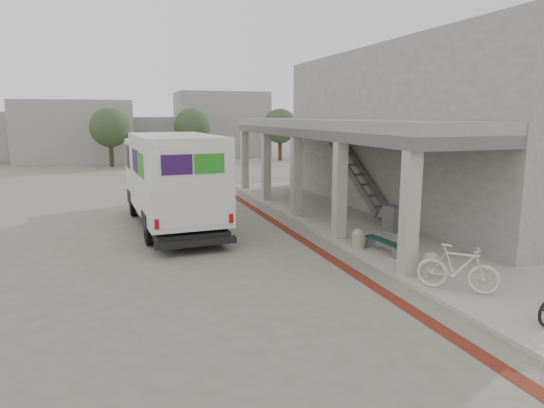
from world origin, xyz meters
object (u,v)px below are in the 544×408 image
object	(u,v)px
fedex_truck	(171,178)
utility_cabinet	(392,219)
bicycle_cream	(458,268)
bench	(384,244)

from	to	relation	value
fedex_truck	utility_cabinet	size ratio (longest dim) A/B	9.15
utility_cabinet	bicycle_cream	world-z (taller)	bicycle_cream
bench	bicycle_cream	distance (m)	3.40
fedex_truck	utility_cabinet	bearing A→B (deg)	-29.35
utility_cabinet	bicycle_cream	xyz separation A→B (m)	(-1.80, -5.70, 0.10)
bicycle_cream	bench	bearing A→B (deg)	42.52
bench	utility_cabinet	distance (m)	2.87
fedex_truck	utility_cabinet	xyz separation A→B (m)	(7.25, -3.56, -1.30)
fedex_truck	bicycle_cream	xyz separation A→B (m)	(5.45, -9.26, -1.20)
bench	bicycle_cream	bearing A→B (deg)	-98.03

